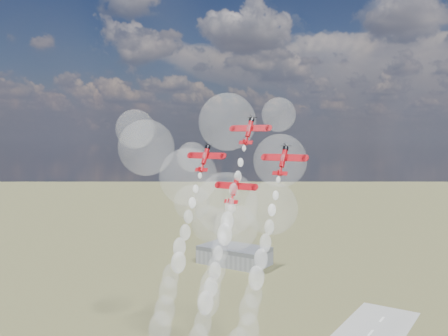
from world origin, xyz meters
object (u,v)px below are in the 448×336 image
Objects in this scene: hangar at (234,255)px; plane_lead at (249,130)px; plane_slot at (235,188)px; plane_left at (205,158)px; plane_right at (283,160)px.

plane_lead is (114.27, -176.73, 88.79)m from hangar.
hangar is at bearing 121.78° from plane_slot.
plane_slot is at bearing -90.00° from plane_lead.
plane_left is 1.00× the size of plane_slot.
plane_lead is at bearing -57.12° from hangar.
plane_right is (126.83, -180.58, 80.88)m from hangar.
hangar is 228.90m from plane_slot.
plane_lead is 1.00× the size of plane_right.
hangar is 228.42m from plane_lead.
plane_left is at bearing -60.61° from hangar.
plane_right is at bearing 0.00° from plane_left.
plane_left is 15.33m from plane_slot.
plane_lead is at bearing 162.98° from plane_right.
plane_slot is at bearing -162.98° from plane_right.
plane_right is (12.56, -3.84, -7.91)m from plane_lead.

